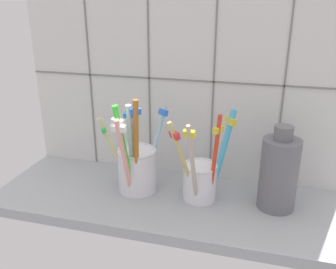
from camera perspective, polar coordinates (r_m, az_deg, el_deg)
counter_slab at (r=69.14cm, az=-0.36°, el=-10.52°), size 64.00×22.00×2.00cm
tile_wall_back at (r=72.09cm, az=2.19°, el=9.25°), size 64.00×2.20×45.00cm
toothbrush_cup_left at (r=68.76cm, az=-5.00°, el=-4.87°), size 12.06×13.20×19.26cm
toothbrush_cup_right at (r=66.44cm, az=5.18°, el=-6.56°), size 10.77×11.98×17.01cm
ceramic_vase at (r=65.56cm, az=16.92°, el=-5.70°), size 6.49×6.49×15.16cm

